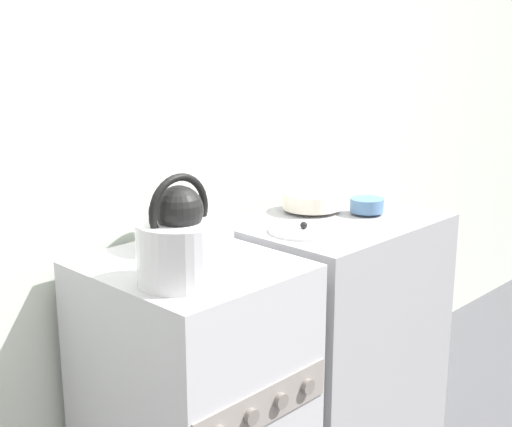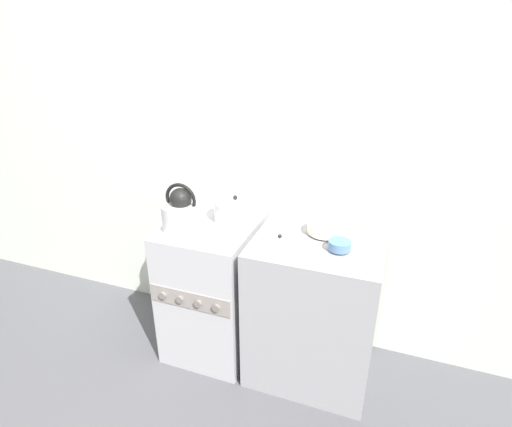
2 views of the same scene
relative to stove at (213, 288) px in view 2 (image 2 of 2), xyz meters
The scene contains 9 objects.
ground_plane 0.53m from the stove, 90.00° to the right, with size 12.00×12.00×0.00m, color #4C4C51.
wall_back 0.88m from the stove, 90.00° to the left, with size 7.00×0.06×2.50m.
stove is the anchor object (origin of this frame).
counter 0.65m from the stove, ahead, with size 0.71×0.56×0.90m.
kettle 0.57m from the stove, 138.27° to the right, with size 0.28×0.23×0.29m.
cooking_pot 0.54m from the stove, 47.30° to the left, with size 0.27×0.27×0.17m.
enamel_bowl 0.84m from the stove, ahead, with size 0.21×0.21×0.07m.
small_ceramic_bowl 0.92m from the stove, ahead, with size 0.12×0.12×0.06m.
loose_pot_lid 0.64m from the stove, ahead, with size 0.23×0.23×0.03m.
Camera 2 is at (0.99, -1.63, 1.93)m, focal length 28.00 mm.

